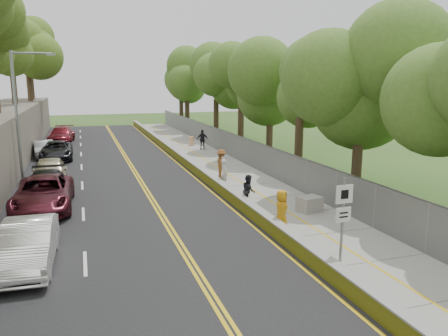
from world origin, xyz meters
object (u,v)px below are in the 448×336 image
car_1 (28,245)px  car_2 (43,194)px  construction_barrel (191,141)px  person_far (203,140)px  signpost (343,213)px  streetlight (20,108)px  concrete_block (309,204)px  painter_0 (282,210)px

car_1 → car_2: size_ratio=0.81×
construction_barrel → person_far: size_ratio=0.47×
signpost → car_2: signpost is taller
construction_barrel → signpost: bearing=-94.0°
streetlight → concrete_block: size_ratio=7.34×
car_2 → streetlight: bearing=104.0°
signpost → construction_barrel: 29.07m
streetlight → painter_0: (11.21, -13.00, -3.72)m
concrete_block → person_far: 20.16m
signpost → person_far: size_ratio=1.71×
construction_barrel → painter_0: painter_0 is taller
car_1 → car_2: car_2 is taller
signpost → streetlight: bearing=124.1°
signpost → construction_barrel: signpost is taller
signpost → painter_0: signpost is taller
streetlight → signpost: size_ratio=2.58×
signpost → car_1: size_ratio=0.66×
car_2 → person_far: bearing=53.4°
concrete_block → signpost: bearing=-109.7°
car_1 → painter_0: (9.75, 0.64, 0.11)m
construction_barrel → car_1: 28.29m
signpost → painter_0: bearing=94.3°
car_2 → person_far: person_far is taller
car_2 → person_far: (12.41, 15.78, 0.11)m
painter_0 → concrete_block: bearing=-28.3°
person_far → painter_0: bearing=100.3°
streetlight → construction_barrel: bearing=41.5°
signpost → car_2: size_ratio=0.54×
streetlight → car_2: (1.46, -6.63, -3.79)m
car_1 → car_2: 7.01m
streetlight → signpost: 20.72m
construction_barrel → painter_0: (-2.30, -24.95, 0.45)m
concrete_block → streetlight: bearing=141.2°
streetlight → signpost: (11.51, -17.02, -2.68)m
concrete_block → car_1: car_1 is taller
concrete_block → car_1: 12.49m
car_1 → person_far: 25.96m
concrete_block → painter_0: bearing=-140.8°
streetlight → construction_barrel: 18.52m
concrete_block → car_2: bearing=160.3°
signpost → concrete_block: size_ratio=2.85×
construction_barrel → painter_0: size_ratio=0.48×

